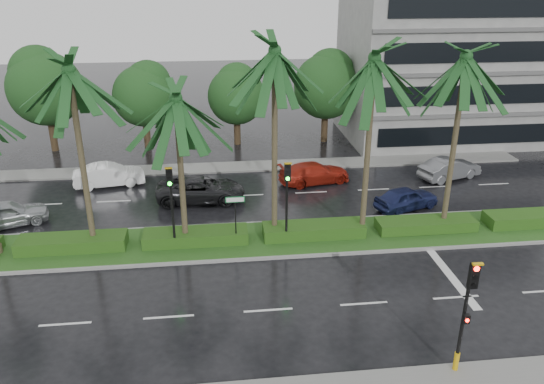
{
  "coord_description": "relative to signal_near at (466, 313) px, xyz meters",
  "views": [
    {
      "loc": [
        -1.92,
        -22.92,
        12.79
      ],
      "look_at": [
        0.91,
        1.5,
        2.47
      ],
      "focal_mm": 35.0,
      "sensor_mm": 36.0,
      "label": 1
    }
  ],
  "objects": [
    {
      "name": "median",
      "position": [
        -6.0,
        10.39,
        -2.42
      ],
      "size": [
        36.0,
        4.0,
        0.15
      ],
      "color": "gray",
      "rests_on": "ground"
    },
    {
      "name": "car_blue",
      "position": [
        3.0,
        13.39,
        -1.85
      ],
      "size": [
        2.78,
        4.15,
        1.31
      ],
      "primitive_type": "imported",
      "rotation": [
        0.0,
        0.0,
        1.92
      ],
      "color": "navy",
      "rests_on": "ground"
    },
    {
      "name": "signal_median_left",
      "position": [
        -10.0,
        9.69,
        0.49
      ],
      "size": [
        0.34,
        0.42,
        4.36
      ],
      "color": "black",
      "rests_on": "median"
    },
    {
      "name": "ground",
      "position": [
        -6.0,
        9.39,
        -2.5
      ],
      "size": [
        120.0,
        120.0,
        0.0
      ],
      "primitive_type": "plane",
      "color": "black",
      "rests_on": "ground"
    },
    {
      "name": "building",
      "position": [
        11.0,
        27.39,
        3.5
      ],
      "size": [
        16.0,
        10.0,
        12.0
      ],
      "primitive_type": "cube",
      "color": "slate",
      "rests_on": "ground"
    },
    {
      "name": "hedge",
      "position": [
        -6.0,
        10.39,
        -2.05
      ],
      "size": [
        35.2,
        1.4,
        0.6
      ],
      "color": "#1E4012",
      "rests_on": "median"
    },
    {
      "name": "street_sign",
      "position": [
        -7.0,
        9.87,
        -0.38
      ],
      "size": [
        0.95,
        0.09,
        2.6
      ],
      "color": "black",
      "rests_on": "median"
    },
    {
      "name": "car_silver",
      "position": [
        -19.12,
        13.7,
        -1.79
      ],
      "size": [
        3.1,
        4.49,
        1.42
      ],
      "primitive_type": "imported",
      "rotation": [
        0.0,
        0.0,
        1.95
      ],
      "color": "#A5A8AC",
      "rests_on": "ground"
    },
    {
      "name": "car_red",
      "position": [
        -1.5,
        18.01,
        -1.83
      ],
      "size": [
        2.82,
        4.93,
        1.35
      ],
      "primitive_type": "imported",
      "rotation": [
        0.0,
        0.0,
        1.78
      ],
      "color": "#A31F11",
      "rests_on": "ground"
    },
    {
      "name": "signal_near",
      "position": [
        0.0,
        0.0,
        0.0
      ],
      "size": [
        0.34,
        0.45,
        4.36
      ],
      "color": "black",
      "rests_on": "near_sidewalk"
    },
    {
      "name": "far_sidewalk",
      "position": [
        -6.0,
        21.39,
        -2.44
      ],
      "size": [
        40.0,
        2.0,
        0.12
      ],
      "primitive_type": "cube",
      "color": "slate",
      "rests_on": "ground"
    },
    {
      "name": "car_grey",
      "position": [
        7.5,
        17.69,
        -1.8
      ],
      "size": [
        2.85,
        4.54,
        1.41
      ],
      "primitive_type": "imported",
      "rotation": [
        0.0,
        0.0,
        1.91
      ],
      "color": "slate",
      "rests_on": "ground"
    },
    {
      "name": "lane_markings",
      "position": [
        -2.96,
        8.96,
        -2.5
      ],
      "size": [
        34.0,
        13.06,
        0.01
      ],
      "color": "silver",
      "rests_on": "ground"
    },
    {
      "name": "palm_row",
      "position": [
        -7.24,
        10.41,
        5.45
      ],
      "size": [
        26.3,
        4.2,
        10.12
      ],
      "color": "#3E3624",
      "rests_on": "median"
    },
    {
      "name": "bg_trees",
      "position": [
        -6.27,
        26.98,
        2.15
      ],
      "size": [
        33.28,
        5.44,
        7.86
      ],
      "color": "#312616",
      "rests_on": "ground"
    },
    {
      "name": "car_darkgrey",
      "position": [
        -8.79,
        15.92,
        -1.78
      ],
      "size": [
        2.59,
        5.3,
        1.45
      ],
      "primitive_type": "imported",
      "rotation": [
        0.0,
        0.0,
        1.54
      ],
      "color": "black",
      "rests_on": "ground"
    },
    {
      "name": "car_white",
      "position": [
        -14.62,
        19.01,
        -1.78
      ],
      "size": [
        2.24,
        4.56,
        1.44
      ],
      "primitive_type": "imported",
      "rotation": [
        0.0,
        0.0,
        1.74
      ],
      "color": "white",
      "rests_on": "ground"
    },
    {
      "name": "signal_median_right",
      "position": [
        -4.5,
        9.69,
        0.49
      ],
      "size": [
        0.34,
        0.42,
        4.36
      ],
      "color": "black",
      "rests_on": "median"
    }
  ]
}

